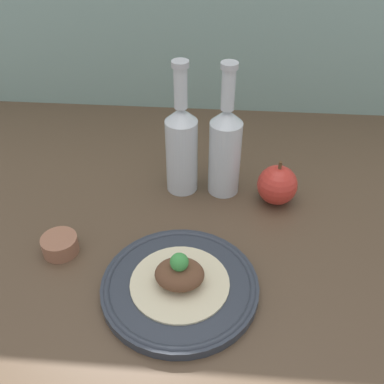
# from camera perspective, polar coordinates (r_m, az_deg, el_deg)

# --- Properties ---
(ground_plane) EXTENTS (1.80, 1.10, 0.04)m
(ground_plane) POSITION_cam_1_polar(r_m,az_deg,el_deg) (0.97, -0.46, -5.02)
(ground_plane) COLOR brown
(plate) EXTENTS (0.28, 0.28, 0.02)m
(plate) POSITION_cam_1_polar(r_m,az_deg,el_deg) (0.82, -1.75, -11.82)
(plate) COLOR #2D333D
(plate) RESTS_ON ground_plane
(plated_food) EXTENTS (0.18, 0.18, 0.07)m
(plated_food) POSITION_cam_1_polar(r_m,az_deg,el_deg) (0.80, -1.79, -10.57)
(plated_food) COLOR beige
(plated_food) RESTS_ON plate
(cider_bottle_left) EXTENTS (0.07, 0.07, 0.31)m
(cider_bottle_left) POSITION_cam_1_polar(r_m,az_deg,el_deg) (0.99, -1.33, 5.94)
(cider_bottle_left) COLOR silver
(cider_bottle_left) RESTS_ON ground_plane
(cider_bottle_right) EXTENTS (0.07, 0.07, 0.31)m
(cider_bottle_right) POSITION_cam_1_polar(r_m,az_deg,el_deg) (0.98, 4.23, 5.69)
(cider_bottle_right) COLOR silver
(cider_bottle_right) RESTS_ON ground_plane
(apple) EXTENTS (0.09, 0.09, 0.11)m
(apple) POSITION_cam_1_polar(r_m,az_deg,el_deg) (1.00, 10.78, 0.89)
(apple) COLOR red
(apple) RESTS_ON ground_plane
(dipping_bowl) EXTENTS (0.07, 0.07, 0.04)m
(dipping_bowl) POSITION_cam_1_polar(r_m,az_deg,el_deg) (0.92, -16.42, -6.44)
(dipping_bowl) COLOR #996047
(dipping_bowl) RESTS_ON ground_plane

